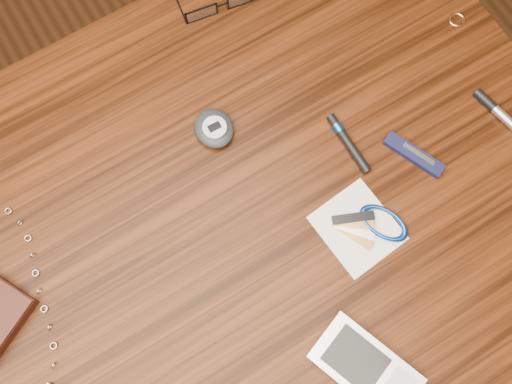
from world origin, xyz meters
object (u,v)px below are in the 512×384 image
pda_phone (365,368)px  silver_pen (512,125)px  eyeglasses (221,3)px  notepad_keys (371,225)px  desk (216,246)px  pedometer (214,128)px  pocket_knife (414,155)px

pda_phone → silver_pen: pda_phone is taller
eyeglasses → notepad_keys: size_ratio=1.13×
desk → notepad_keys: bearing=-29.1°
pedometer → silver_pen: 0.40m
eyeglasses → pda_phone: size_ratio=0.92×
pedometer → notepad_keys: pedometer is taller
desk → silver_pen: 0.44m
silver_pen → notepad_keys: bearing=-176.4°
eyeglasses → pocket_knife: (0.10, -0.33, -0.01)m
pocket_knife → pedometer: bearing=141.1°
desk → pedometer: bearing=58.0°
desk → pda_phone: 0.27m
desk → pedometer: (0.07, 0.12, 0.11)m
eyeglasses → pda_phone: (-0.10, -0.52, -0.00)m
notepad_keys → silver_pen: (0.24, 0.02, 0.00)m
eyeglasses → pocket_knife: 0.34m
pda_phone → notepad_keys: size_ratio=1.22×
eyeglasses → desk: bearing=-122.5°
desk → silver_pen: (0.42, -0.08, 0.11)m
pedometer → pocket_knife: 0.27m
eyeglasses → pedometer: 0.19m
eyeglasses → notepad_keys: eyeglasses is taller
notepad_keys → silver_pen: size_ratio=0.75×
desk → pedometer: size_ratio=16.39×
pocket_knife → silver_pen: size_ratio=0.55×
pedometer → pocket_knife: (0.21, -0.17, -0.01)m
pocket_knife → silver_pen: (0.14, -0.03, 0.00)m
pda_phone → pocket_knife: size_ratio=1.67×
silver_pen → pocket_knife: bearing=166.2°
notepad_keys → silver_pen: bearing=3.6°
pocket_knife → desk: bearing=169.8°
eyeglasses → silver_pen: bearing=-56.3°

